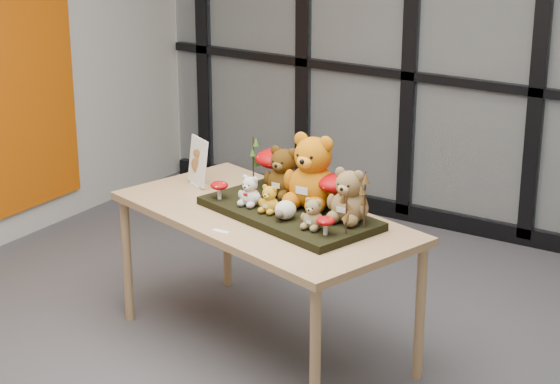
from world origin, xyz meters
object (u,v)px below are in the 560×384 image
Objects in this scene: mushroom_front_right at (325,225)px; diorama_tray at (289,213)px; bear_pooh_yellow at (313,167)px; mushroom_front_left at (219,189)px; bear_beige_small at (313,212)px; sign_holder at (198,164)px; mushroom_back_left at (276,167)px; mushroom_back_right at (336,191)px; display_table at (264,226)px; bear_small_yellow at (270,197)px; bear_white_bow at (250,189)px; bear_tan_back at (349,192)px; bear_brown_medium at (284,169)px; plush_cream_hedgehog at (285,209)px.

diorama_tray is at bearing 148.46° from mushroom_front_right.
mushroom_front_left is (-0.47, -0.17, -0.16)m from bear_pooh_yellow.
sign_holder is (-0.93, 0.32, -0.00)m from bear_beige_small.
mushroom_back_left is at bearing 173.43° from bear_pooh_yellow.
mushroom_back_right is 0.90m from sign_holder.
bear_beige_small reaches higher than display_table.
mushroom_front_left is at bearing -165.21° from mushroom_back_right.
bear_small_yellow reaches higher than diorama_tray.
mushroom_front_right is at bearing -11.35° from mushroom_front_left.
bear_beige_small is at bearing 1.98° from bear_white_bow.
mushroom_back_left is at bearing 174.88° from bear_tan_back.
bear_pooh_yellow is 1.42× the size of bear_brown_medium.
bear_brown_medium reaches higher than bear_white_bow.
mushroom_front_right reaches higher than display_table.
bear_white_bow is at bearing -84.32° from mushroom_back_left.
bear_white_bow is 0.72× the size of mushroom_back_left.
display_table is at bearing 155.70° from bear_small_yellow.
mushroom_front_left is (-0.19, -0.00, -0.04)m from bear_white_bow.
bear_small_yellow is (-0.39, -0.10, -0.07)m from bear_tan_back.
bear_small_yellow is at bearing -178.29° from bear_beige_small.
sign_holder reaches higher than mushroom_back_right.
diorama_tray is at bearing -108.55° from bear_pooh_yellow.
bear_small_yellow is at bearing -57.90° from bear_brown_medium.
mushroom_back_right is at bearing 111.28° from bear_beige_small.
mushroom_back_right is at bearing 71.27° from plush_cream_hedgehog.
mushroom_front_right is (0.46, -0.18, 0.16)m from display_table.
bear_white_bow is at bearing 1.30° from mushroom_front_left.
mushroom_back_right reaches higher than bear_small_yellow.
diorama_tray is (0.13, 0.02, 0.09)m from display_table.
bear_tan_back is at bearing 5.90° from mushroom_front_left.
mushroom_back_right is (0.35, 0.13, 0.21)m from display_table.
bear_brown_medium is 0.49m from bear_beige_small.
bear_brown_medium is at bearing 139.59° from plush_cream_hedgehog.
bear_white_bow is (-0.28, -0.16, -0.12)m from bear_pooh_yellow.
mushroom_front_right is at bearing -69.32° from mushroom_back_right.
plush_cream_hedgehog is at bearing -40.41° from bear_brown_medium.
mushroom_back_right reaches higher than diorama_tray.
bear_small_yellow is 0.58× the size of sign_holder.
sign_holder is at bearing 176.77° from mushroom_back_right.
bear_small_yellow is 0.33m from mushroom_back_right.
bear_brown_medium reaches higher than mushroom_front_left.
bear_small_yellow is 0.14m from bear_white_bow.
bear_white_bow reaches higher than plush_cream_hedgehog.
bear_pooh_yellow is 0.17m from mushroom_back_right.
plush_cream_hedgehog is 0.28m from mushroom_back_right.
bear_white_bow is at bearing -142.24° from display_table.
diorama_tray is 3.84× the size of mushroom_back_left.
bear_pooh_yellow is 1.55× the size of sign_holder.
mushroom_back_left is 2.32× the size of mushroom_front_left.
sign_holder is at bearing -163.46° from bear_brown_medium.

